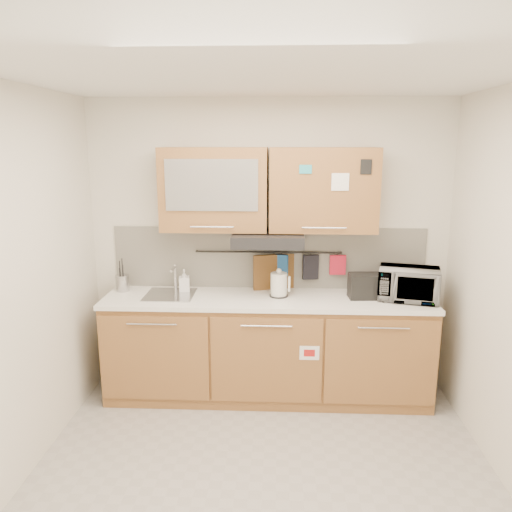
# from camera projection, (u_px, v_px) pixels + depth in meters

# --- Properties ---
(floor) EXTENTS (3.20, 3.20, 0.00)m
(floor) POSITION_uv_depth(u_px,v_px,m) (263.00, 482.00, 3.34)
(floor) COLOR #9E9993
(floor) RESTS_ON ground
(ceiling) EXTENTS (3.20, 3.20, 0.00)m
(ceiling) POSITION_uv_depth(u_px,v_px,m) (264.00, 72.00, 2.76)
(ceiling) COLOR white
(ceiling) RESTS_ON wall_back
(wall_back) EXTENTS (3.20, 0.00, 3.20)m
(wall_back) POSITION_uv_depth(u_px,v_px,m) (269.00, 247.00, 4.51)
(wall_back) COLOR silver
(wall_back) RESTS_ON ground
(wall_left) EXTENTS (0.00, 3.00, 3.00)m
(wall_left) POSITION_uv_depth(u_px,v_px,m) (8.00, 293.00, 3.12)
(wall_left) COLOR silver
(wall_left) RESTS_ON ground
(base_cabinet) EXTENTS (2.80, 0.64, 0.88)m
(base_cabinet) POSITION_uv_depth(u_px,v_px,m) (267.00, 353.00, 4.41)
(base_cabinet) COLOR #A56A3A
(base_cabinet) RESTS_ON floor
(countertop) EXTENTS (2.82, 0.62, 0.04)m
(countertop) POSITION_uv_depth(u_px,v_px,m) (267.00, 299.00, 4.29)
(countertop) COLOR white
(countertop) RESTS_ON base_cabinet
(backsplash) EXTENTS (2.80, 0.02, 0.56)m
(backsplash) POSITION_uv_depth(u_px,v_px,m) (268.00, 258.00, 4.52)
(backsplash) COLOR silver
(backsplash) RESTS_ON countertop
(upper_cabinets) EXTENTS (1.82, 0.37, 0.70)m
(upper_cabinets) POSITION_uv_depth(u_px,v_px,m) (268.00, 190.00, 4.22)
(upper_cabinets) COLOR #A56A3A
(upper_cabinets) RESTS_ON wall_back
(range_hood) EXTENTS (0.60, 0.46, 0.10)m
(range_hood) POSITION_uv_depth(u_px,v_px,m) (268.00, 239.00, 4.24)
(range_hood) COLOR black
(range_hood) RESTS_ON upper_cabinets
(sink) EXTENTS (0.42, 0.40, 0.26)m
(sink) POSITION_uv_depth(u_px,v_px,m) (170.00, 295.00, 4.34)
(sink) COLOR silver
(sink) RESTS_ON countertop
(utensil_rail) EXTENTS (1.30, 0.02, 0.02)m
(utensil_rail) POSITION_uv_depth(u_px,v_px,m) (268.00, 252.00, 4.47)
(utensil_rail) COLOR black
(utensil_rail) RESTS_ON backsplash
(utensil_crock) EXTENTS (0.13, 0.13, 0.29)m
(utensil_crock) POSITION_uv_depth(u_px,v_px,m) (123.00, 283.00, 4.45)
(utensil_crock) COLOR #ABABB0
(utensil_crock) RESTS_ON countertop
(kettle) EXTENTS (0.18, 0.16, 0.25)m
(kettle) POSITION_uv_depth(u_px,v_px,m) (279.00, 285.00, 4.29)
(kettle) COLOR silver
(kettle) RESTS_ON countertop
(toaster) EXTENTS (0.29, 0.18, 0.21)m
(toaster) POSITION_uv_depth(u_px,v_px,m) (366.00, 286.00, 4.24)
(toaster) COLOR black
(toaster) RESTS_ON countertop
(microwave) EXTENTS (0.56, 0.44, 0.27)m
(microwave) POSITION_uv_depth(u_px,v_px,m) (409.00, 284.00, 4.20)
(microwave) COLOR #999999
(microwave) RESTS_ON countertop
(soap_bottle) EXTENTS (0.11, 0.11, 0.20)m
(soap_bottle) POSITION_uv_depth(u_px,v_px,m) (184.00, 281.00, 4.43)
(soap_bottle) COLOR #999999
(soap_bottle) RESTS_ON countertop
(cutting_board) EXTENTS (0.37, 0.13, 0.46)m
(cutting_board) POSITION_uv_depth(u_px,v_px,m) (274.00, 280.00, 4.51)
(cutting_board) COLOR brown
(cutting_board) RESTS_ON utensil_rail
(oven_mitt) EXTENTS (0.12, 0.06, 0.19)m
(oven_mitt) POSITION_uv_depth(u_px,v_px,m) (282.00, 265.00, 4.47)
(oven_mitt) COLOR #215497
(oven_mitt) RESTS_ON utensil_rail
(dark_pouch) EXTENTS (0.15, 0.06, 0.22)m
(dark_pouch) POSITION_uv_depth(u_px,v_px,m) (311.00, 267.00, 4.46)
(dark_pouch) COLOR black
(dark_pouch) RESTS_ON utensil_rail
(pot_holder) EXTENTS (0.14, 0.03, 0.18)m
(pot_holder) POSITION_uv_depth(u_px,v_px,m) (338.00, 265.00, 4.45)
(pot_holder) COLOR #AF172D
(pot_holder) RESTS_ON utensil_rail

